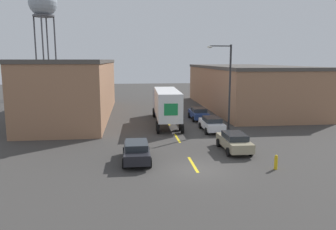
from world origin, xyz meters
The scene contains 12 objects.
ground_plane centered at (0.00, 0.00, 0.00)m, with size 160.00×160.00×0.00m, color #3D3A38.
road_centerline centered at (0.00, 8.92, 0.00)m, with size 0.20×18.87×0.01m.
warehouse_left centered at (-11.07, 22.57, 3.59)m, with size 8.47×26.36×7.17m.
warehouse_right centered at (12.82, 27.04, 3.16)m, with size 11.95×27.47×6.31m.
semi_truck centered at (-0.26, 16.18, 2.31)m, with size 3.00×12.39×3.92m.
parked_car_right_mid centered at (3.86, 11.47, 0.78)m, with size 1.97×4.53×1.46m.
parked_car_left_near centered at (-3.86, 2.29, 0.78)m, with size 1.97×4.53×1.46m.
parked_car_right_far centered at (3.86, 17.98, 0.78)m, with size 1.97×4.53×1.46m.
parked_car_right_near centered at (3.86, 4.17, 0.78)m, with size 1.97×4.53×1.46m.
water_tower centered at (-19.86, 44.16, 17.06)m, with size 5.10×5.10×20.02m.
street_lamp centered at (5.60, 12.29, 4.99)m, with size 2.56×0.32×8.66m.
fire_hydrant centered at (5.24, -0.42, 0.49)m, with size 0.22×0.22×0.99m.
Camera 1 is at (-4.18, -20.21, 7.14)m, focal length 35.00 mm.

